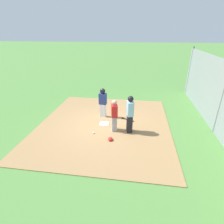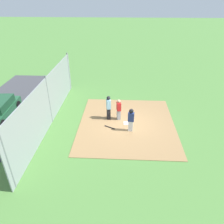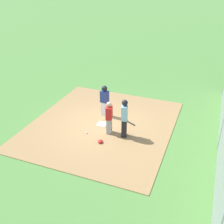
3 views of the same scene
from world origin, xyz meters
name	(u,v)px [view 2 (image 2 of 3)]	position (x,y,z in m)	size (l,w,h in m)	color
ground_plane	(127,124)	(0.00, 0.00, 0.00)	(140.00, 140.00, 0.00)	#51843D
dirt_infield	(127,123)	(0.00, 0.00, 0.01)	(7.20, 6.40, 0.03)	#9E774C
home_plate	(127,123)	(0.00, 0.00, 0.04)	(0.44, 0.44, 0.02)	white
catcher	(119,109)	(-0.54, -0.58, 0.81)	(0.43, 0.34, 1.51)	#9E9EA3
umpire	(109,107)	(-0.56, -1.28, 0.95)	(0.43, 0.35, 1.74)	black
runner	(131,119)	(0.85, 0.22, 0.92)	(0.30, 0.41, 1.58)	silver
baseball_bat	(110,127)	(0.59, -1.14, 0.06)	(0.06, 0.06, 0.75)	black
catcher_mask	(120,112)	(-1.42, -0.53, 0.09)	(0.24, 0.20, 0.12)	red
baseball	(131,116)	(-0.99, 0.32, 0.07)	(0.07, 0.07, 0.07)	white
backstop_fence	(49,101)	(0.00, -5.18, 1.60)	(12.00, 0.10, 3.35)	#93999E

